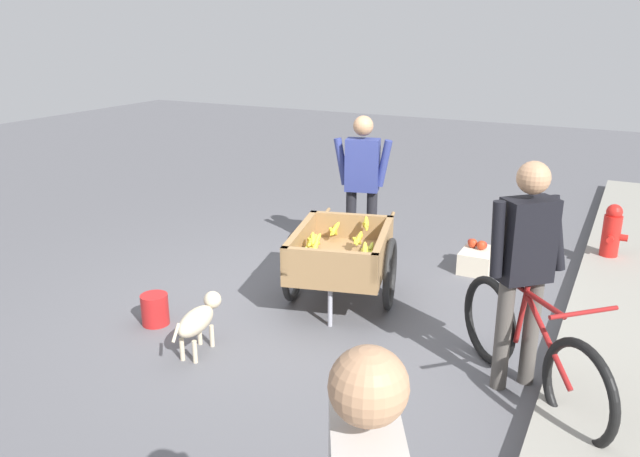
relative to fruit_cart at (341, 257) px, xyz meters
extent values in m
plane|color=#56565B|center=(0.33, -0.18, -0.44)|extent=(24.00, 24.00, 0.00)
cube|color=#937047|center=(0.00, 0.00, -0.04)|extent=(1.27, 1.05, 0.10)
cube|color=#937047|center=(0.51, 0.13, 0.13)|extent=(0.26, 0.79, 0.24)
cube|color=#937047|center=(-0.50, -0.13, 0.13)|extent=(0.26, 0.79, 0.24)
cube|color=#937047|center=(-0.09, 0.36, 0.13)|extent=(1.08, 0.33, 0.24)
cube|color=#937047|center=(0.10, -0.35, 0.13)|extent=(1.08, 0.33, 0.24)
torus|color=black|center=(-0.11, 0.43, -0.12)|extent=(0.63, 0.22, 0.64)
torus|color=black|center=(0.11, -0.42, -0.12)|extent=(0.63, 0.22, 0.64)
cylinder|color=#9E9EA8|center=(0.00, 0.00, -0.12)|extent=(0.26, 0.86, 0.04)
cylinder|color=#937047|center=(-0.88, 0.13, 0.11)|extent=(0.54, 0.17, 0.04)
cylinder|color=#937047|center=(-0.71, -0.53, 0.11)|extent=(0.54, 0.17, 0.04)
cylinder|color=#9E9EA8|center=(0.46, 0.12, -0.26)|extent=(0.04, 0.04, 0.35)
ellipsoid|color=gold|center=(0.29, 0.33, 0.19)|extent=(0.16, 0.14, 0.14)
ellipsoid|color=gold|center=(0.30, 0.34, 0.20)|extent=(0.19, 0.10, 0.09)
ellipsoid|color=gold|center=(0.31, 0.35, 0.21)|extent=(0.18, 0.14, 0.05)
ellipsoid|color=gold|center=(0.31, 0.36, 0.22)|extent=(0.19, 0.09, 0.09)
ellipsoid|color=gold|center=(0.33, 0.37, 0.23)|extent=(0.17, 0.10, 0.15)
ellipsoid|color=gold|center=(-0.22, 0.06, 0.10)|extent=(0.18, 0.07, 0.15)
ellipsoid|color=gold|center=(-0.21, 0.07, 0.11)|extent=(0.19, 0.07, 0.09)
ellipsoid|color=gold|center=(-0.20, 0.08, 0.12)|extent=(0.18, 0.12, 0.05)
ellipsoid|color=gold|center=(-0.19, 0.09, 0.13)|extent=(0.19, 0.06, 0.09)
ellipsoid|color=gold|center=(-0.18, 0.09, 0.14)|extent=(0.18, 0.07, 0.13)
ellipsoid|color=gold|center=(-0.06, -0.28, 0.09)|extent=(0.18, 0.05, 0.14)
ellipsoid|color=gold|center=(-0.04, -0.27, 0.10)|extent=(0.18, 0.15, 0.05)
ellipsoid|color=gold|center=(-0.02, -0.26, 0.11)|extent=(0.18, 0.06, 0.14)
ellipsoid|color=gold|center=(-0.41, 0.05, 0.19)|extent=(0.18, 0.11, 0.14)
ellipsoid|color=gold|center=(-0.40, 0.06, 0.20)|extent=(0.18, 0.14, 0.08)
ellipsoid|color=gold|center=(-0.39, 0.07, 0.21)|extent=(0.18, 0.12, 0.09)
ellipsoid|color=gold|center=(-0.38, 0.08, 0.22)|extent=(0.18, 0.11, 0.13)
ellipsoid|color=gold|center=(-0.39, -0.26, 0.09)|extent=(0.17, 0.06, 0.14)
ellipsoid|color=gold|center=(-0.38, -0.25, 0.10)|extent=(0.19, 0.07, 0.10)
ellipsoid|color=gold|center=(-0.37, -0.24, 0.11)|extent=(0.19, 0.10, 0.05)
ellipsoid|color=gold|center=(-0.36, -0.24, 0.12)|extent=(0.19, 0.09, 0.10)
ellipsoid|color=gold|center=(-0.35, -0.23, 0.13)|extent=(0.18, 0.07, 0.14)
ellipsoid|color=gold|center=(0.15, -0.21, 0.16)|extent=(0.17, 0.09, 0.15)
ellipsoid|color=gold|center=(0.16, -0.21, 0.17)|extent=(0.19, 0.10, 0.10)
ellipsoid|color=gold|center=(0.17, -0.20, 0.18)|extent=(0.17, 0.14, 0.04)
ellipsoid|color=gold|center=(0.18, -0.19, 0.19)|extent=(0.19, 0.05, 0.10)
ellipsoid|color=gold|center=(0.19, -0.18, 0.20)|extent=(0.17, 0.13, 0.14)
ellipsoid|color=gold|center=(-0.07, 0.25, 0.08)|extent=(0.18, 0.12, 0.13)
ellipsoid|color=gold|center=(-0.05, 0.26, 0.09)|extent=(0.18, 0.14, 0.05)
ellipsoid|color=gold|center=(-0.03, 0.27, 0.10)|extent=(0.18, 0.07, 0.15)
ellipsoid|color=gold|center=(0.11, -0.25, 0.15)|extent=(0.18, 0.09, 0.14)
ellipsoid|color=gold|center=(0.13, -0.24, 0.16)|extent=(0.18, 0.12, 0.04)
ellipsoid|color=gold|center=(0.15, -0.23, 0.17)|extent=(0.18, 0.06, 0.14)
ellipsoid|color=gold|center=(0.23, -0.15, 0.11)|extent=(0.18, 0.05, 0.13)
ellipsoid|color=gold|center=(0.24, -0.14, 0.12)|extent=(0.18, 0.13, 0.10)
ellipsoid|color=gold|center=(0.25, -0.13, 0.13)|extent=(0.19, 0.11, 0.05)
ellipsoid|color=gold|center=(0.26, -0.13, 0.14)|extent=(0.18, 0.14, 0.11)
ellipsoid|color=gold|center=(0.27, -0.12, 0.15)|extent=(0.17, 0.06, 0.15)
ellipsoid|color=gold|center=(0.39, -0.13, 0.12)|extent=(0.17, 0.06, 0.14)
ellipsoid|color=gold|center=(0.41, -0.12, 0.13)|extent=(0.18, 0.05, 0.04)
ellipsoid|color=gold|center=(0.43, -0.11, 0.14)|extent=(0.17, 0.13, 0.15)
cylinder|color=black|center=(-1.14, -0.18, -0.06)|extent=(0.11, 0.11, 0.76)
cylinder|color=black|center=(-1.08, -0.39, -0.06)|extent=(0.11, 0.11, 0.76)
cube|color=navy|center=(-1.11, -0.28, 0.59)|extent=(0.28, 0.38, 0.54)
sphere|color=tan|center=(-1.11, -0.28, 0.99)|extent=(0.21, 0.21, 0.21)
cylinder|color=navy|center=(-1.17, -0.07, 0.62)|extent=(0.08, 0.17, 0.49)
cylinder|color=navy|center=(-1.05, -0.50, 0.62)|extent=(0.08, 0.17, 0.49)
torus|color=black|center=(1.15, 2.11, -0.11)|extent=(0.52, 0.50, 0.66)
torus|color=black|center=(0.43, 1.41, -0.11)|extent=(0.52, 0.50, 0.66)
cylinder|color=maroon|center=(0.79, 1.76, 0.29)|extent=(0.46, 0.44, 0.04)
cylinder|color=maroon|center=(0.70, 1.68, 0.12)|extent=(0.10, 0.10, 0.45)
cylinder|color=maroon|center=(0.92, 1.88, 0.07)|extent=(0.41, 0.39, 0.43)
ellipsoid|color=black|center=(0.69, 1.66, 0.38)|extent=(0.20, 0.08, 0.06)
cylinder|color=maroon|center=(1.12, 2.07, 0.39)|extent=(0.34, 0.35, 0.03)
cylinder|color=#4C4742|center=(0.61, 1.74, -0.04)|extent=(0.11, 0.11, 0.79)
cylinder|color=#4C4742|center=(0.76, 1.58, -0.04)|extent=(0.11, 0.11, 0.79)
cube|color=black|center=(0.68, 1.66, 0.63)|extent=(0.38, 0.38, 0.56)
sphere|color=tan|center=(0.68, 1.66, 1.05)|extent=(0.21, 0.21, 0.21)
cylinder|color=black|center=(0.53, 1.81, 0.66)|extent=(0.08, 0.17, 0.51)
cylinder|color=black|center=(0.83, 1.50, 0.66)|extent=(0.08, 0.10, 0.51)
ellipsoid|color=beige|center=(1.33, -0.58, -0.17)|extent=(0.46, 0.24, 0.18)
sphere|color=beige|center=(1.07, -0.62, -0.11)|extent=(0.14, 0.14, 0.14)
cylinder|color=beige|center=(1.61, -0.54, -0.13)|extent=(0.11, 0.04, 0.12)
cylinder|color=beige|center=(1.21, -0.65, -0.35)|extent=(0.04, 0.04, 0.18)
cylinder|color=beige|center=(1.19, -0.55, -0.35)|extent=(0.04, 0.04, 0.18)
cylinder|color=beige|center=(1.47, -0.62, -0.35)|extent=(0.04, 0.04, 0.18)
cylinder|color=beige|center=(1.46, -0.51, -0.35)|extent=(0.04, 0.04, 0.18)
cylinder|color=red|center=(-2.09, 2.09, -0.16)|extent=(0.18, 0.18, 0.55)
sphere|color=red|center=(-2.09, 2.09, 0.15)|extent=(0.16, 0.16, 0.16)
cylinder|color=red|center=(-1.98, 2.09, -0.11)|extent=(0.10, 0.07, 0.07)
cylinder|color=red|center=(-2.09, 2.20, -0.11)|extent=(0.07, 0.10, 0.07)
cylinder|color=#B21E1E|center=(1.09, -1.20, -0.31)|extent=(0.23, 0.23, 0.26)
cube|color=beige|center=(-1.35, 0.92, -0.33)|extent=(0.44, 0.32, 0.22)
sphere|color=red|center=(-1.40, 0.95, -0.17)|extent=(0.09, 0.09, 0.09)
sphere|color=#B23319|center=(-1.37, 0.94, -0.17)|extent=(0.10, 0.10, 0.10)
sphere|color=#B23319|center=(-1.40, 0.84, -0.17)|extent=(0.10, 0.10, 0.10)
sphere|color=red|center=(-1.46, 0.81, -0.18)|extent=(0.07, 0.07, 0.07)
sphere|color=tan|center=(3.40, 1.67, 1.07)|extent=(0.22, 0.22, 0.22)
cylinder|color=#B7B2AD|center=(3.21, 1.57, 0.68)|extent=(0.08, 0.14, 0.52)
camera|label=1|loc=(4.74, 2.22, 1.98)|focal=35.36mm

